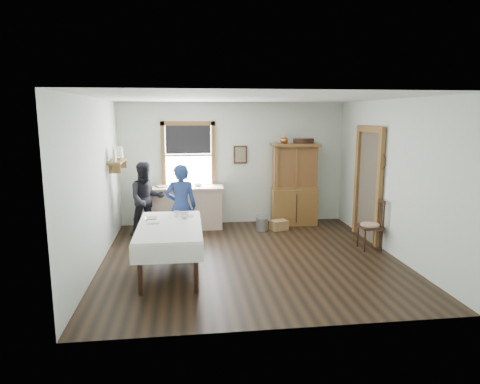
# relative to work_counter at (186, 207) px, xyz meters

# --- Properties ---
(room) EXTENTS (5.01, 5.01, 2.70)m
(room) POSITION_rel_work_counter_xyz_m (1.08, -2.14, 0.90)
(room) COLOR black
(room) RESTS_ON ground
(window) EXTENTS (1.18, 0.07, 1.48)m
(window) POSITION_rel_work_counter_xyz_m (0.08, 0.32, 1.18)
(window) COLOR white
(window) RESTS_ON room
(doorway) EXTENTS (0.09, 1.14, 2.22)m
(doorway) POSITION_rel_work_counter_xyz_m (3.53, -1.29, 0.71)
(doorway) COLOR #4B4336
(doorway) RESTS_ON room
(wall_shelf) EXTENTS (0.24, 1.00, 0.44)m
(wall_shelf) POSITION_rel_work_counter_xyz_m (-1.29, -0.60, 1.12)
(wall_shelf) COLOR brown
(wall_shelf) RESTS_ON room
(framed_picture) EXTENTS (0.30, 0.04, 0.40)m
(framed_picture) POSITION_rel_work_counter_xyz_m (1.23, 0.32, 1.10)
(framed_picture) COLOR #341B12
(framed_picture) RESTS_ON room
(rug_beater) EXTENTS (0.01, 0.27, 0.27)m
(rug_beater) POSITION_rel_work_counter_xyz_m (3.53, -1.84, 1.27)
(rug_beater) COLOR black
(rug_beater) RESTS_ON room
(work_counter) EXTENTS (1.61, 0.66, 0.91)m
(work_counter) POSITION_rel_work_counter_xyz_m (0.00, 0.00, 0.00)
(work_counter) COLOR tan
(work_counter) RESTS_ON room
(china_hutch) EXTENTS (1.09, 0.57, 1.81)m
(china_hutch) POSITION_rel_work_counter_xyz_m (2.40, 0.02, 0.45)
(china_hutch) COLOR brown
(china_hutch) RESTS_ON room
(dining_table) EXTENTS (1.01, 1.91, 0.76)m
(dining_table) POSITION_rel_work_counter_xyz_m (-0.26, -2.64, -0.07)
(dining_table) COLOR white
(dining_table) RESTS_ON room
(spindle_chair) EXTENTS (0.44, 0.44, 0.93)m
(spindle_chair) POSITION_rel_work_counter_xyz_m (3.32, -1.93, 0.01)
(spindle_chair) COLOR #341B12
(spindle_chair) RESTS_ON room
(pail) EXTENTS (0.33, 0.33, 0.28)m
(pail) POSITION_rel_work_counter_xyz_m (1.59, -0.43, -0.32)
(pail) COLOR gray
(pail) RESTS_ON room
(wicker_basket) EXTENTS (0.40, 0.33, 0.20)m
(wicker_basket) POSITION_rel_work_counter_xyz_m (1.96, -0.42, -0.35)
(wicker_basket) COLOR #A9824C
(wicker_basket) RESTS_ON room
(woman_blue) EXTENTS (0.53, 0.35, 1.44)m
(woman_blue) POSITION_rel_work_counter_xyz_m (-0.09, -1.42, 0.27)
(woman_blue) COLOR navy
(woman_blue) RESTS_ON room
(figure_dark) EXTENTS (0.79, 0.69, 1.39)m
(figure_dark) POSITION_rel_work_counter_xyz_m (-0.80, -0.46, 0.24)
(figure_dark) COLOR black
(figure_dark) RESTS_ON room
(table_cup_a) EXTENTS (0.14, 0.14, 0.10)m
(table_cup_a) POSITION_rel_work_counter_xyz_m (-0.03, -2.25, 0.36)
(table_cup_a) COLOR white
(table_cup_a) RESTS_ON dining_table
(table_cup_b) EXTENTS (0.13, 0.13, 0.10)m
(table_cup_b) POSITION_rel_work_counter_xyz_m (-0.16, -2.11, 0.35)
(table_cup_b) COLOR white
(table_cup_b) RESTS_ON dining_table
(table_bowl) EXTENTS (0.23, 0.23, 0.06)m
(table_bowl) POSITION_rel_work_counter_xyz_m (-0.56, -2.32, 0.34)
(table_bowl) COLOR white
(table_bowl) RESTS_ON dining_table
(counter_book) EXTENTS (0.24, 0.27, 0.02)m
(counter_book) POSITION_rel_work_counter_xyz_m (-0.61, -0.04, 0.47)
(counter_book) COLOR #74654D
(counter_book) RESTS_ON work_counter
(counter_bowl) EXTENTS (0.22, 0.22, 0.06)m
(counter_bowl) POSITION_rel_work_counter_xyz_m (0.27, 0.02, 0.48)
(counter_bowl) COLOR white
(counter_bowl) RESTS_ON work_counter
(shelf_bowl) EXTENTS (0.22, 0.22, 0.05)m
(shelf_bowl) POSITION_rel_work_counter_xyz_m (-1.29, -0.59, 1.14)
(shelf_bowl) COLOR white
(shelf_bowl) RESTS_ON wall_shelf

